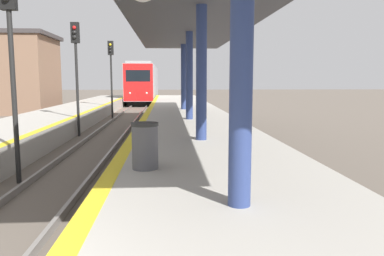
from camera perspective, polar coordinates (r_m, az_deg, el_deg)
The scene contains 6 objects.
train at distance 44.11m, azimuth -7.35°, elevation 6.81°, with size 2.82×17.64×4.36m.
signal_near at distance 10.10m, azimuth -25.95°, elevation 12.10°, with size 0.36×0.31×5.09m.
signal_mid at distance 17.73m, azimuth -17.25°, elevation 10.12°, with size 0.36×0.31×5.09m.
signal_far at distance 25.41m, azimuth -12.24°, elevation 9.33°, with size 0.36×0.31×5.09m.
station_canopy at distance 13.55m, azimuth 0.33°, elevation 15.90°, with size 4.65×22.69×3.94m.
trash_bin at distance 7.19m, azimuth -7.18°, elevation -2.69°, with size 0.52×0.52×0.89m.
Camera 1 is at (2.68, -2.46, 2.55)m, focal length 35.00 mm.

